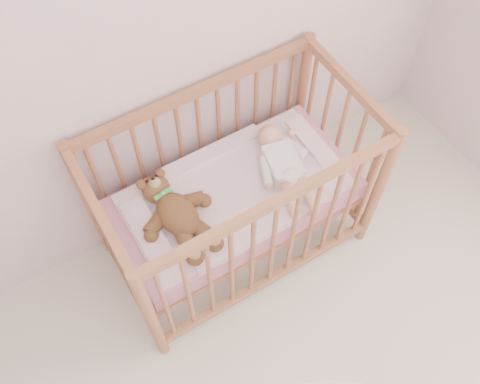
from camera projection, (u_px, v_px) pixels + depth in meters
wall_back at (92, 55)px, 2.08m from camera, size 4.00×0.02×2.70m
crib at (235, 197)px, 2.74m from camera, size 1.36×0.76×1.00m
mattress at (235, 199)px, 2.75m from camera, size 1.22×0.62×0.13m
blanket at (235, 191)px, 2.68m from camera, size 1.10×0.58×0.06m
baby at (283, 162)px, 2.69m from camera, size 0.40×0.64×0.14m
teddy_bear at (178, 215)px, 2.51m from camera, size 0.45×0.60×0.15m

